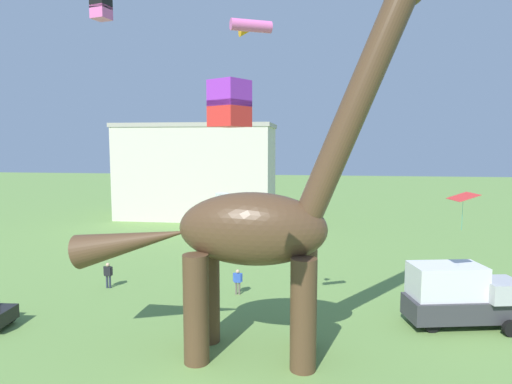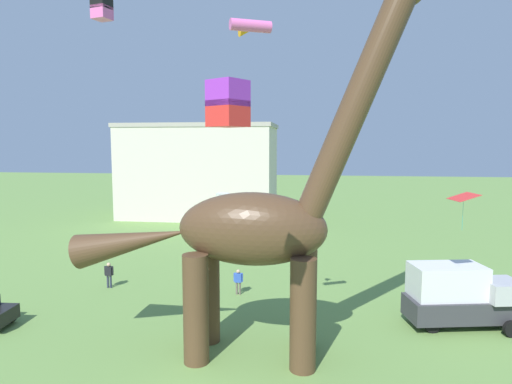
% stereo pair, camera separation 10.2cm
% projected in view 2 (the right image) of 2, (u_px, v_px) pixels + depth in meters
% --- Properties ---
extents(dinosaur_sculpture, '(15.10, 3.20, 15.78)m').
position_uv_depth(dinosaur_sculpture, '(250.00, 229.00, 19.17)').
color(dinosaur_sculpture, '#513823').
rests_on(dinosaur_sculpture, ground_plane).
extents(parked_box_truck, '(5.91, 3.19, 3.20)m').
position_uv_depth(parked_box_truck, '(460.00, 295.00, 22.69)').
color(parked_box_truck, '#38383D').
rests_on(parked_box_truck, ground_plane).
extents(person_vendor_side, '(0.60, 0.26, 1.60)m').
position_uv_depth(person_vendor_side, '(238.00, 279.00, 27.53)').
color(person_vendor_side, '#6B6056').
rests_on(person_vendor_side, ground_plane).
extents(person_photographer, '(0.63, 0.28, 1.68)m').
position_uv_depth(person_photographer, '(109.00, 273.00, 28.81)').
color(person_photographer, '#2D3347').
rests_on(person_photographer, ground_plane).
extents(kite_drifting, '(1.20, 1.20, 1.24)m').
position_uv_depth(kite_drifting, '(228.00, 104.00, 11.89)').
color(kite_drifting, purple).
extents(kite_mid_left, '(1.05, 1.05, 1.24)m').
position_uv_depth(kite_mid_left, '(102.00, 8.00, 23.96)').
color(kite_mid_left, black).
extents(kite_high_right, '(1.57, 1.57, 0.45)m').
position_uv_depth(kite_high_right, '(249.00, 27.00, 16.27)').
color(kite_high_right, pink).
extents(kite_far_right, '(1.06, 1.06, 1.10)m').
position_uv_depth(kite_far_right, '(223.00, 201.00, 30.41)').
color(kite_far_right, white).
extents(kite_near_high, '(1.19, 1.48, 1.69)m').
position_uv_depth(kite_near_high, '(464.00, 197.00, 19.84)').
color(kite_near_high, red).
extents(background_building_block, '(19.49, 9.41, 11.88)m').
position_uv_depth(background_building_block, '(199.00, 171.00, 56.48)').
color(background_building_block, beige).
rests_on(background_building_block, ground_plane).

